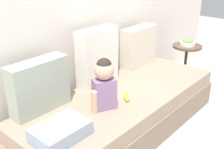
# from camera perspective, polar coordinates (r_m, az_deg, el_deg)

# --- Properties ---
(ground_plane) EXTENTS (12.00, 12.00, 0.00)m
(ground_plane) POSITION_cam_1_polar(r_m,az_deg,el_deg) (2.91, 2.10, -11.20)
(ground_plane) COLOR #B2ADA3
(back_wall) EXTENTS (5.46, 0.10, 2.32)m
(back_wall) POSITION_cam_1_polar(r_m,az_deg,el_deg) (2.83, -6.66, 13.18)
(back_wall) COLOR silver
(back_wall) RESTS_ON ground
(couch) EXTENTS (2.26, 0.87, 0.42)m
(couch) POSITION_cam_1_polar(r_m,az_deg,el_deg) (2.80, 2.16, -7.72)
(couch) COLOR #826C5B
(couch) RESTS_ON ground
(throw_pillow_left) EXTENTS (0.52, 0.16, 0.45)m
(throw_pillow_left) POSITION_cam_1_polar(r_m,az_deg,el_deg) (2.40, -14.70, -2.34)
(throw_pillow_left) COLOR #99A393
(throw_pillow_left) RESTS_ON couch
(throw_pillow_center) EXTENTS (0.46, 0.16, 0.58)m
(throw_pillow_center) POSITION_cam_1_polar(r_m,az_deg,el_deg) (2.78, -3.01, 3.55)
(throw_pillow_center) COLOR silver
(throw_pillow_center) RESTS_ON couch
(throw_pillow_right) EXTENTS (0.49, 0.16, 0.47)m
(throw_pillow_right) POSITION_cam_1_polar(r_m,az_deg,el_deg) (3.31, 5.49, 5.72)
(throw_pillow_right) COLOR beige
(throw_pillow_right) RESTS_ON couch
(toddler) EXTENTS (0.30, 0.19, 0.46)m
(toddler) POSITION_cam_1_polar(r_m,az_deg,el_deg) (2.34, -1.62, -1.62)
(toddler) COLOR gray
(toddler) RESTS_ON couch
(banana) EXTENTS (0.15, 0.15, 0.04)m
(banana) POSITION_cam_1_polar(r_m,az_deg,el_deg) (2.59, 2.97, -4.59)
(banana) COLOR yellow
(banana) RESTS_ON couch
(folded_blanket) EXTENTS (0.40, 0.28, 0.11)m
(folded_blanket) POSITION_cam_1_polar(r_m,az_deg,el_deg) (2.09, -10.52, -11.43)
(folded_blanket) COLOR #8E9EB2
(folded_blanket) RESTS_ON couch
(side_table) EXTENTS (0.39, 0.39, 0.52)m
(side_table) POSITION_cam_1_polar(r_m,az_deg,el_deg) (3.96, 15.03, 4.14)
(side_table) COLOR brown
(side_table) RESTS_ON ground
(fruit_bowl) EXTENTS (0.21, 0.21, 0.10)m
(fruit_bowl) POSITION_cam_1_polar(r_m,az_deg,el_deg) (3.91, 15.27, 6.39)
(fruit_bowl) COLOR silver
(fruit_bowl) RESTS_ON side_table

